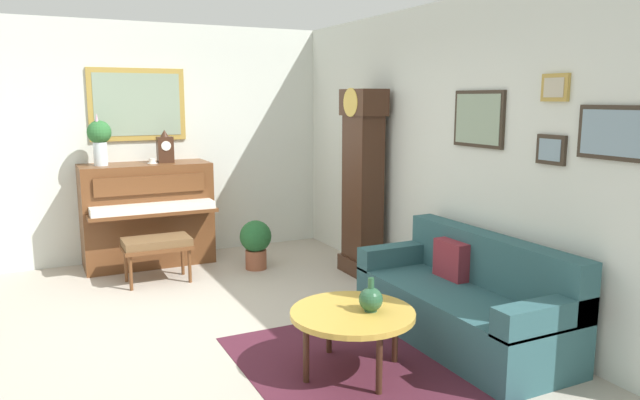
{
  "coord_description": "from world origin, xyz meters",
  "views": [
    {
      "loc": [
        4.7,
        -1.11,
        1.92
      ],
      "look_at": [
        -0.06,
        1.23,
        1.01
      ],
      "focal_mm": 33.26,
      "sensor_mm": 36.0,
      "label": 1
    }
  ],
  "objects_px": {
    "grandfather_clock": "(363,187)",
    "potted_plant": "(256,241)",
    "piano_bench": "(157,245)",
    "coffee_table": "(353,315)",
    "piano": "(148,214)",
    "green_jug": "(371,299)",
    "couch": "(465,302)",
    "mantel_clock": "(165,148)",
    "flower_vase": "(99,137)",
    "teacup": "(152,162)"
  },
  "relations": [
    {
      "from": "flower_vase",
      "to": "potted_plant",
      "type": "distance_m",
      "value": 2.07
    },
    {
      "from": "couch",
      "to": "green_jug",
      "type": "distance_m",
      "value": 1.02
    },
    {
      "from": "piano",
      "to": "grandfather_clock",
      "type": "xyz_separation_m",
      "value": [
        1.42,
        2.05,
        0.36
      ]
    },
    {
      "from": "piano",
      "to": "teacup",
      "type": "height_order",
      "value": "teacup"
    },
    {
      "from": "coffee_table",
      "to": "flower_vase",
      "type": "bearing_deg",
      "value": -160.34
    },
    {
      "from": "couch",
      "to": "piano_bench",
      "type": "bearing_deg",
      "value": -143.84
    },
    {
      "from": "mantel_clock",
      "to": "piano",
      "type": "bearing_deg",
      "value": -90.46
    },
    {
      "from": "potted_plant",
      "to": "grandfather_clock",
      "type": "bearing_deg",
      "value": 55.89
    },
    {
      "from": "couch",
      "to": "flower_vase",
      "type": "bearing_deg",
      "value": -145.31
    },
    {
      "from": "piano",
      "to": "green_jug",
      "type": "distance_m",
      "value": 3.65
    },
    {
      "from": "piano",
      "to": "grandfather_clock",
      "type": "relative_size",
      "value": 0.71
    },
    {
      "from": "coffee_table",
      "to": "piano",
      "type": "bearing_deg",
      "value": -167.52
    },
    {
      "from": "grandfather_clock",
      "to": "green_jug",
      "type": "distance_m",
      "value": 2.46
    },
    {
      "from": "piano",
      "to": "green_jug",
      "type": "height_order",
      "value": "piano"
    },
    {
      "from": "flower_vase",
      "to": "coffee_table",
      "type": "bearing_deg",
      "value": 19.66
    },
    {
      "from": "piano",
      "to": "coffee_table",
      "type": "distance_m",
      "value": 3.58
    },
    {
      "from": "piano",
      "to": "potted_plant",
      "type": "height_order",
      "value": "piano"
    },
    {
      "from": "piano",
      "to": "coffee_table",
      "type": "xyz_separation_m",
      "value": [
        3.49,
        0.77,
        -0.18
      ]
    },
    {
      "from": "piano_bench",
      "to": "coffee_table",
      "type": "height_order",
      "value": "piano_bench"
    },
    {
      "from": "coffee_table",
      "to": "couch",
      "type": "bearing_deg",
      "value": 95.55
    },
    {
      "from": "mantel_clock",
      "to": "potted_plant",
      "type": "distance_m",
      "value": 1.51
    },
    {
      "from": "potted_plant",
      "to": "piano_bench",
      "type": "bearing_deg",
      "value": -89.1
    },
    {
      "from": "piano",
      "to": "couch",
      "type": "height_order",
      "value": "piano"
    },
    {
      "from": "piano",
      "to": "teacup",
      "type": "distance_m",
      "value": 0.61
    },
    {
      "from": "piano",
      "to": "green_jug",
      "type": "relative_size",
      "value": 6.0
    },
    {
      "from": "potted_plant",
      "to": "coffee_table",
      "type": "bearing_deg",
      "value": -5.86
    },
    {
      "from": "piano",
      "to": "teacup",
      "type": "bearing_deg",
      "value": 67.33
    },
    {
      "from": "piano_bench",
      "to": "potted_plant",
      "type": "distance_m",
      "value": 1.11
    },
    {
      "from": "mantel_clock",
      "to": "teacup",
      "type": "height_order",
      "value": "mantel_clock"
    },
    {
      "from": "potted_plant",
      "to": "flower_vase",
      "type": "bearing_deg",
      "value": -115.83
    },
    {
      "from": "piano_bench",
      "to": "couch",
      "type": "relative_size",
      "value": 0.37
    },
    {
      "from": "flower_vase",
      "to": "potted_plant",
      "type": "bearing_deg",
      "value": 64.17
    },
    {
      "from": "couch",
      "to": "potted_plant",
      "type": "bearing_deg",
      "value": -162.9
    },
    {
      "from": "grandfather_clock",
      "to": "green_jug",
      "type": "height_order",
      "value": "grandfather_clock"
    },
    {
      "from": "mantel_clock",
      "to": "flower_vase",
      "type": "height_order",
      "value": "flower_vase"
    },
    {
      "from": "grandfather_clock",
      "to": "couch",
      "type": "relative_size",
      "value": 1.07
    },
    {
      "from": "piano_bench",
      "to": "mantel_clock",
      "type": "xyz_separation_m",
      "value": [
        -0.76,
        0.29,
        0.95
      ]
    },
    {
      "from": "mantel_clock",
      "to": "coffee_table",
      "type": "bearing_deg",
      "value": 8.76
    },
    {
      "from": "couch",
      "to": "mantel_clock",
      "type": "relative_size",
      "value": 5.0
    },
    {
      "from": "grandfather_clock",
      "to": "teacup",
      "type": "xyz_separation_m",
      "value": [
        -1.39,
        -1.98,
        0.24
      ]
    },
    {
      "from": "piano_bench",
      "to": "couch",
      "type": "height_order",
      "value": "couch"
    },
    {
      "from": "potted_plant",
      "to": "green_jug",
      "type": "bearing_deg",
      "value": -3.44
    },
    {
      "from": "coffee_table",
      "to": "teacup",
      "type": "distance_m",
      "value": 3.61
    },
    {
      "from": "coffee_table",
      "to": "mantel_clock",
      "type": "xyz_separation_m",
      "value": [
        -3.49,
        -0.54,
        0.93
      ]
    },
    {
      "from": "couch",
      "to": "piano",
      "type": "bearing_deg",
      "value": -151.11
    },
    {
      "from": "coffee_table",
      "to": "mantel_clock",
      "type": "relative_size",
      "value": 2.32
    },
    {
      "from": "piano_bench",
      "to": "grandfather_clock",
      "type": "bearing_deg",
      "value": 72.6
    },
    {
      "from": "grandfather_clock",
      "to": "potted_plant",
      "type": "relative_size",
      "value": 3.62
    },
    {
      "from": "piano",
      "to": "couch",
      "type": "xyz_separation_m",
      "value": [
        3.38,
        1.87,
        -0.29
      ]
    },
    {
      "from": "teacup",
      "to": "green_jug",
      "type": "distance_m",
      "value": 3.67
    }
  ]
}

